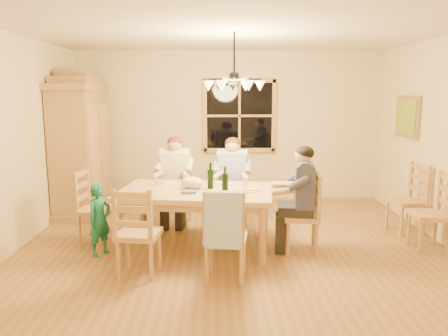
{
  "coord_description": "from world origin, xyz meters",
  "views": [
    {
      "loc": [
        -0.23,
        -5.48,
        1.98
      ],
      "look_at": [
        -0.12,
        0.1,
        1.0
      ],
      "focal_mm": 35.0,
      "sensor_mm": 36.0,
      "label": 1
    }
  ],
  "objects_px": {
    "chandelier": "(234,84)",
    "armoire": "(81,149)",
    "chair_spare_back": "(405,212)",
    "chair_end_right": "(301,228)",
    "wine_bottle_b": "(225,180)",
    "adult_slate_man": "(303,186)",
    "adult_woman": "(175,170)",
    "chair_far_left": "(176,205)",
    "adult_plaid_man": "(232,171)",
    "dining_table": "(196,197)",
    "chair_end_left": "(98,221)",
    "chair_near_right": "(226,251)",
    "chair_near_left": "(139,247)",
    "chair_spare_front": "(428,227)",
    "wine_bottle_a": "(210,176)",
    "child": "(100,220)",
    "chair_far_right": "(232,207)"
  },
  "relations": [
    {
      "from": "chandelier",
      "to": "armoire",
      "type": "bearing_deg",
      "value": 146.68
    },
    {
      "from": "chair_spare_back",
      "to": "chair_end_right",
      "type": "bearing_deg",
      "value": 102.89
    },
    {
      "from": "wine_bottle_b",
      "to": "chair_spare_back",
      "type": "distance_m",
      "value": 2.74
    },
    {
      "from": "chair_end_right",
      "to": "wine_bottle_b",
      "type": "bearing_deg",
      "value": 99.47
    },
    {
      "from": "armoire",
      "to": "adult_slate_man",
      "type": "bearing_deg",
      "value": -29.76
    },
    {
      "from": "adult_woman",
      "to": "wine_bottle_b",
      "type": "xyz_separation_m",
      "value": [
        0.71,
        -1.16,
        0.08
      ]
    },
    {
      "from": "adult_slate_man",
      "to": "chair_far_left",
      "type": "bearing_deg",
      "value": 63.43
    },
    {
      "from": "adult_plaid_man",
      "to": "dining_table",
      "type": "bearing_deg",
      "value": 67.62
    },
    {
      "from": "chair_end_left",
      "to": "adult_plaid_man",
      "type": "relative_size",
      "value": 1.13
    },
    {
      "from": "chandelier",
      "to": "wine_bottle_b",
      "type": "xyz_separation_m",
      "value": [
        -0.12,
        -0.3,
        -1.15
      ]
    },
    {
      "from": "chair_near_right",
      "to": "adult_woman",
      "type": "bearing_deg",
      "value": 117.9
    },
    {
      "from": "chandelier",
      "to": "armoire",
      "type": "distance_m",
      "value": 3.07
    },
    {
      "from": "adult_woman",
      "to": "chair_near_left",
      "type": "bearing_deg",
      "value": 90.0
    },
    {
      "from": "chair_near_right",
      "to": "chair_spare_back",
      "type": "relative_size",
      "value": 1.0
    },
    {
      "from": "chandelier",
      "to": "chair_near_left",
      "type": "height_order",
      "value": "chandelier"
    },
    {
      "from": "chair_spare_front",
      "to": "wine_bottle_a",
      "type": "bearing_deg",
      "value": 88.35
    },
    {
      "from": "dining_table",
      "to": "wine_bottle_b",
      "type": "bearing_deg",
      "value": -29.9
    },
    {
      "from": "armoire",
      "to": "chandelier",
      "type": "bearing_deg",
      "value": -33.32
    },
    {
      "from": "wine_bottle_a",
      "to": "chair_spare_back",
      "type": "xyz_separation_m",
      "value": [
        2.75,
        0.48,
        -0.62
      ]
    },
    {
      "from": "child",
      "to": "chair_spare_front",
      "type": "distance_m",
      "value": 4.1
    },
    {
      "from": "armoire",
      "to": "chair_end_left",
      "type": "height_order",
      "value": "armoire"
    },
    {
      "from": "chair_near_left",
      "to": "chair_near_right",
      "type": "xyz_separation_m",
      "value": [
        0.95,
        -0.13,
        0.0
      ]
    },
    {
      "from": "chair_far_right",
      "to": "chair_end_left",
      "type": "bearing_deg",
      "value": 27.98
    },
    {
      "from": "adult_slate_man",
      "to": "wine_bottle_a",
      "type": "bearing_deg",
      "value": 86.15
    },
    {
      "from": "wine_bottle_a",
      "to": "chair_spare_back",
      "type": "relative_size",
      "value": 0.33
    },
    {
      "from": "adult_slate_man",
      "to": "wine_bottle_b",
      "type": "xyz_separation_m",
      "value": [
        -0.95,
        -0.03,
        0.08
      ]
    },
    {
      "from": "chair_far_left",
      "to": "chair_end_right",
      "type": "xyz_separation_m",
      "value": [
        1.67,
        -1.13,
        0.0
      ]
    },
    {
      "from": "adult_woman",
      "to": "wine_bottle_a",
      "type": "height_order",
      "value": "adult_woman"
    },
    {
      "from": "adult_slate_man",
      "to": "chair_near_left",
      "type": "bearing_deg",
      "value": 116.57
    },
    {
      "from": "chair_end_right",
      "to": "adult_plaid_man",
      "type": "bearing_deg",
      "value": 46.64
    },
    {
      "from": "chair_end_right",
      "to": "adult_slate_man",
      "type": "bearing_deg",
      "value": 71.11
    },
    {
      "from": "chair_far_right",
      "to": "child",
      "type": "height_order",
      "value": "chair_far_right"
    },
    {
      "from": "chair_near_right",
      "to": "adult_slate_man",
      "type": "bearing_deg",
      "value": 46.74
    },
    {
      "from": "chandelier",
      "to": "chair_end_left",
      "type": "relative_size",
      "value": 0.78
    },
    {
      "from": "chair_near_right",
      "to": "chair_spare_back",
      "type": "height_order",
      "value": "same"
    },
    {
      "from": "armoire",
      "to": "chair_far_left",
      "type": "relative_size",
      "value": 2.32
    },
    {
      "from": "chair_end_right",
      "to": "chair_spare_front",
      "type": "bearing_deg",
      "value": -81.44
    },
    {
      "from": "child",
      "to": "chair_spare_front",
      "type": "bearing_deg",
      "value": -52.73
    },
    {
      "from": "chair_near_right",
      "to": "chair_end_right",
      "type": "xyz_separation_m",
      "value": [
        0.96,
        0.78,
        0.0
      ]
    },
    {
      "from": "chandelier",
      "to": "chair_far_left",
      "type": "height_order",
      "value": "chandelier"
    },
    {
      "from": "chair_end_left",
      "to": "child",
      "type": "relative_size",
      "value": 1.12
    },
    {
      "from": "chair_far_left",
      "to": "chandelier",
      "type": "bearing_deg",
      "value": 141.57
    },
    {
      "from": "chair_near_left",
      "to": "chair_near_right",
      "type": "bearing_deg",
      "value": -0.0
    },
    {
      "from": "adult_plaid_man",
      "to": "wine_bottle_a",
      "type": "relative_size",
      "value": 2.65
    },
    {
      "from": "chandelier",
      "to": "dining_table",
      "type": "xyz_separation_m",
      "value": [
        -0.48,
        -0.09,
        -1.42
      ]
    },
    {
      "from": "dining_table",
      "to": "chair_end_right",
      "type": "xyz_separation_m",
      "value": [
        1.31,
        -0.18,
        -0.36
      ]
    },
    {
      "from": "chandelier",
      "to": "adult_plaid_man",
      "type": "height_order",
      "value": "chandelier"
    },
    {
      "from": "chair_near_right",
      "to": "chair_spare_back",
      "type": "bearing_deg",
      "value": 37.73
    },
    {
      "from": "chair_near_left",
      "to": "armoire",
      "type": "bearing_deg",
      "value": 125.91
    },
    {
      "from": "child",
      "to": "chair_spare_back",
      "type": "relative_size",
      "value": 0.89
    }
  ]
}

